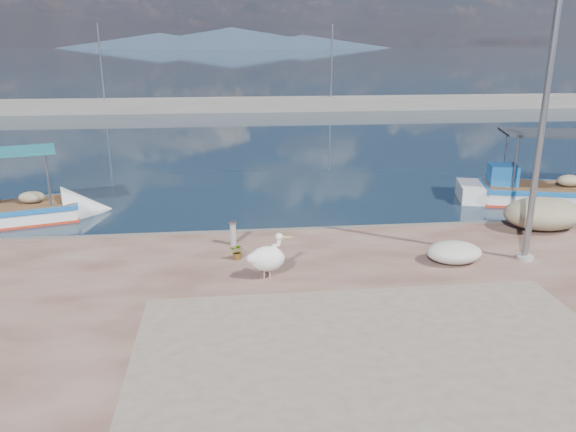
{
  "coord_description": "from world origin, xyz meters",
  "views": [
    {
      "loc": [
        -1.68,
        -11.04,
        5.93
      ],
      "look_at": [
        0.0,
        3.8,
        1.3
      ],
      "focal_mm": 35.0,
      "sensor_mm": 36.0,
      "label": 1
    }
  ],
  "objects_px": {
    "boat_right": "(543,196)",
    "pelican": "(268,258)",
    "bollard_near": "(233,232)",
    "boat_left": "(9,215)",
    "lamp_post": "(541,133)"
  },
  "relations": [
    {
      "from": "boat_right",
      "to": "lamp_post",
      "type": "relative_size",
      "value": 0.99
    },
    {
      "from": "pelican",
      "to": "bollard_near",
      "type": "relative_size",
      "value": 1.71
    },
    {
      "from": "boat_right",
      "to": "pelican",
      "type": "height_order",
      "value": "boat_right"
    },
    {
      "from": "boat_left",
      "to": "bollard_near",
      "type": "distance_m",
      "value": 8.9
    },
    {
      "from": "boat_right",
      "to": "lamp_post",
      "type": "distance_m",
      "value": 8.86
    },
    {
      "from": "boat_left",
      "to": "lamp_post",
      "type": "bearing_deg",
      "value": -39.85
    },
    {
      "from": "boat_left",
      "to": "boat_right",
      "type": "xyz_separation_m",
      "value": [
        19.68,
        0.31,
        0.02
      ]
    },
    {
      "from": "boat_right",
      "to": "bollard_near",
      "type": "distance_m",
      "value": 13.0
    },
    {
      "from": "boat_left",
      "to": "boat_right",
      "type": "height_order",
      "value": "boat_right"
    },
    {
      "from": "boat_left",
      "to": "boat_right",
      "type": "bearing_deg",
      "value": -15.9
    },
    {
      "from": "lamp_post",
      "to": "bollard_near",
      "type": "xyz_separation_m",
      "value": [
        -7.57,
        1.93,
        -2.93
      ]
    },
    {
      "from": "boat_right",
      "to": "pelican",
      "type": "xyz_separation_m",
      "value": [
        -11.27,
        -7.3,
        0.78
      ]
    },
    {
      "from": "bollard_near",
      "to": "boat_right",
      "type": "bearing_deg",
      "value": 21.89
    },
    {
      "from": "pelican",
      "to": "lamp_post",
      "type": "distance_m",
      "value": 7.36
    },
    {
      "from": "boat_left",
      "to": "lamp_post",
      "type": "xyz_separation_m",
      "value": [
        15.2,
        -6.46,
        3.57
      ]
    }
  ]
}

